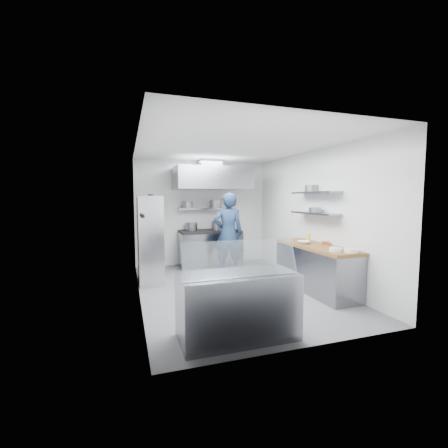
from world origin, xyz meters
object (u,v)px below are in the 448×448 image
object	(u,v)px
wire_rack	(150,240)
chef	(228,234)
gas_range	(210,249)
display_case	(238,306)

from	to	relation	value
wire_rack	chef	bearing A→B (deg)	4.63
gas_range	display_case	world-z (taller)	gas_range
gas_range	chef	distance (m)	1.10
gas_range	wire_rack	distance (m)	2.02
gas_range	wire_rack	xyz separation A→B (m)	(-1.63, -1.09, 0.48)
gas_range	chef	size ratio (longest dim) A/B	0.83
chef	wire_rack	world-z (taller)	chef
chef	display_case	xyz separation A→B (m)	(-0.96, -3.15, -0.54)
gas_range	display_case	distance (m)	4.17
gas_range	display_case	size ratio (longest dim) A/B	1.07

